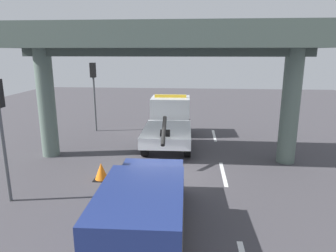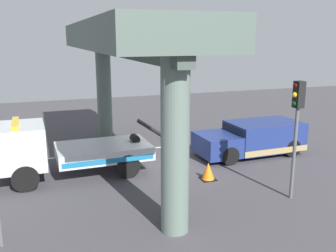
# 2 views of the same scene
# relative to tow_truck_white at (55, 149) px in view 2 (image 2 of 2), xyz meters

# --- Properties ---
(ground_plane) EXTENTS (60.00, 40.00, 0.10)m
(ground_plane) POSITION_rel_tow_truck_white_xyz_m (-4.73, -0.02, -1.25)
(ground_plane) COLOR #423F44
(lane_stripe_west) EXTENTS (2.60, 0.16, 0.01)m
(lane_stripe_west) POSITION_rel_tow_truck_white_xyz_m (-10.73, -2.67, -1.20)
(lane_stripe_west) COLOR silver
(lane_stripe_west) RESTS_ON ground
(lane_stripe_mid) EXTENTS (2.60, 0.16, 0.01)m
(lane_stripe_mid) POSITION_rel_tow_truck_white_xyz_m (-4.73, -2.67, -1.20)
(lane_stripe_mid) COLOR silver
(lane_stripe_mid) RESTS_ON ground
(lane_stripe_east) EXTENTS (2.60, 0.16, 0.01)m
(lane_stripe_east) POSITION_rel_tow_truck_white_xyz_m (1.27, -2.67, -1.20)
(lane_stripe_east) COLOR silver
(lane_stripe_east) RESTS_ON ground
(tow_truck_white) EXTENTS (7.28, 2.52, 2.46)m
(tow_truck_white) POSITION_rel_tow_truck_white_xyz_m (0.00, 0.00, 0.00)
(tow_truck_white) COLOR silver
(tow_truck_white) RESTS_ON ground
(towed_van_green) EXTENTS (5.24, 2.31, 1.58)m
(towed_van_green) POSITION_rel_tow_truck_white_xyz_m (-9.25, -0.02, -0.42)
(towed_van_green) COLOR navy
(towed_van_green) RESTS_ON ground
(overpass_structure) EXTENTS (3.60, 13.32, 6.20)m
(overpass_structure) POSITION_rel_tow_truck_white_xyz_m (-3.03, -0.02, 4.09)
(overpass_structure) COLOR #596B60
(overpass_structure) RESTS_ON ground
(traffic_light_near) EXTENTS (0.39, 0.32, 4.17)m
(traffic_light_near) POSITION_rel_tow_truck_white_xyz_m (-7.71, 4.88, 1.85)
(traffic_light_near) COLOR #515456
(traffic_light_near) RESTS_ON ground
(traffic_cone_orange) EXTENTS (0.59, 0.59, 0.71)m
(traffic_cone_orange) POSITION_rel_tow_truck_white_xyz_m (-5.72, 2.28, -0.86)
(traffic_cone_orange) COLOR orange
(traffic_cone_orange) RESTS_ON ground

